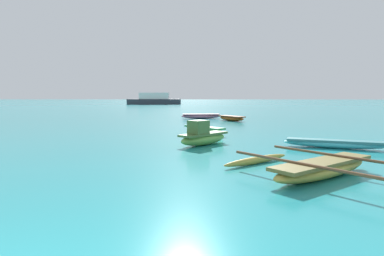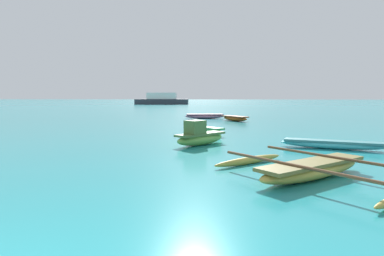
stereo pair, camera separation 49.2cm
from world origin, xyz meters
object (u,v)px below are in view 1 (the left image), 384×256
moored_boat_3 (232,118)px  moored_boat_4 (323,169)px  moored_boat_2 (201,116)px  distant_ferry (154,100)px  moored_boat_0 (204,130)px  moored_boat_5 (334,143)px  moored_boat_1 (203,136)px

moored_boat_3 → moored_boat_4: size_ratio=0.49×
moored_boat_2 → distant_ferry: (-8.73, 36.59, 0.67)m
moored_boat_0 → moored_boat_3: bearing=126.4°
moored_boat_0 → moored_boat_2: (-0.16, 10.61, -0.01)m
moored_boat_4 → moored_boat_5: bearing=26.8°
moored_boat_1 → moored_boat_5: moored_boat_1 is taller
moored_boat_0 → moored_boat_4: size_ratio=0.48×
moored_boat_0 → moored_boat_5: (4.56, -3.87, -0.05)m
moored_boat_2 → moored_boat_4: bearing=-88.0°
moored_boat_4 → moored_boat_1: bearing=79.6°
moored_boat_5 → distant_ferry: bearing=124.3°
moored_boat_2 → distant_ferry: distant_ferry is taller
moored_boat_2 → moored_boat_5: 15.23m
moored_boat_1 → moored_boat_3: (2.11, 11.66, -0.13)m
moored_boat_1 → moored_boat_3: size_ratio=0.92×
moored_boat_0 → moored_boat_4: bearing=-22.2°
moored_boat_1 → distant_ferry: distant_ferry is taller
moored_boat_0 → moored_boat_3: (2.02, 8.37, -0.02)m
moored_boat_3 → moored_boat_5: moored_boat_3 is taller
moored_boat_2 → moored_boat_3: size_ratio=1.35×
moored_boat_1 → moored_boat_4: size_ratio=0.45×
moored_boat_0 → moored_boat_1: 3.29m
moored_boat_1 → distant_ferry: size_ratio=0.22×
moored_boat_0 → moored_boat_5: 5.98m
moored_boat_5 → moored_boat_3: bearing=121.3°
moored_boat_1 → moored_boat_2: 13.90m
moored_boat_2 → moored_boat_4: moored_boat_4 is taller
moored_boat_2 → moored_boat_4: size_ratio=0.66×
moored_boat_1 → distant_ferry: bearing=52.0°
moored_boat_2 → moored_boat_0: bearing=-95.6°
moored_boat_3 → distant_ferry: (-10.92, 38.82, 0.67)m
moored_boat_0 → moored_boat_3: size_ratio=0.99×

